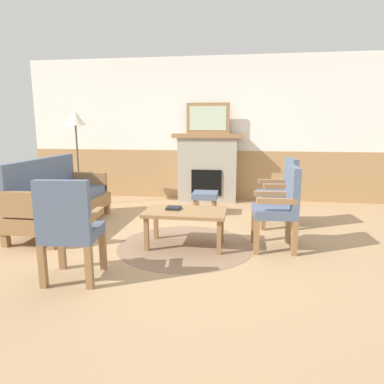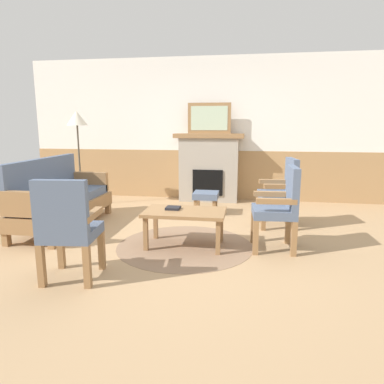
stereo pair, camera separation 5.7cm
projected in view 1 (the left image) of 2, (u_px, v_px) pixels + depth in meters
name	position (u px, v px, depth m)	size (l,w,h in m)	color
ground_plane	(188.00, 239.00, 4.45)	(14.00, 14.00, 0.00)	tan
wall_back	(209.00, 132.00, 6.72)	(7.20, 0.14, 2.70)	white
fireplace	(208.00, 167.00, 6.60)	(1.30, 0.44, 1.28)	#A39989
framed_picture	(208.00, 118.00, 6.43)	(0.80, 0.04, 0.56)	olive
couch	(59.00, 200.00, 4.89)	(0.70, 1.80, 0.98)	olive
coffee_table	(185.00, 215.00, 4.13)	(0.96, 0.56, 0.44)	olive
round_rug	(185.00, 246.00, 4.21)	(1.64, 1.64, 0.01)	#896B51
book_on_table	(174.00, 208.00, 4.19)	(0.17, 0.15, 0.03)	black
footstool	(205.00, 197.00, 5.69)	(0.40, 0.40, 0.36)	olive
armchair_near_fireplace	(281.00, 189.00, 4.95)	(0.54, 0.54, 0.98)	olive
armchair_by_window_left	(281.00, 204.00, 4.02)	(0.50, 0.50, 0.98)	olive
armchair_front_left	(69.00, 226.00, 3.16)	(0.53, 0.53, 0.98)	olive
floor_lamp_by_couch	(76.00, 124.00, 6.06)	(0.36, 0.36, 1.68)	#332D28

